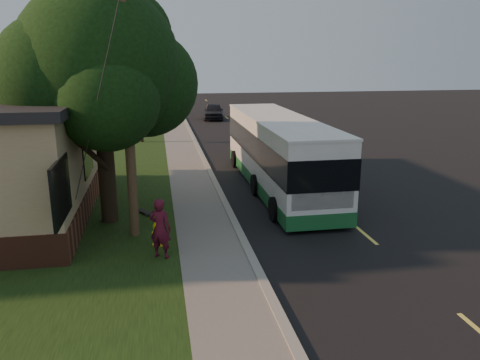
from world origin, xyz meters
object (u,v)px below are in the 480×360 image
Objects in this scene: traffic_signal at (185,81)px; distant_car at (213,111)px; fire_hydrant at (157,234)px; skateboard_main at (145,212)px; transit_bus at (278,151)px; bare_tree_far at (150,97)px; utility_pole at (126,89)px; dumpster at (4,208)px; leafy_tree at (100,69)px; skateboarder at (160,228)px; bare_tree_near at (140,110)px.

distant_car is at bearing -65.91° from traffic_signal.
skateboard_main is (-0.45, 3.07, -0.30)m from fire_hydrant.
transit_bus is 2.67× the size of distant_car.
fire_hydrant is 30.04m from bare_tree_far.
transit_bus reaches higher than skateboard_main.
skateboard_main is at bearing -95.40° from distant_car.
traffic_signal is at bearing 83.42° from utility_pole.
dumpster is (-10.16, -3.36, -0.90)m from transit_bus.
leafy_tree is 5.57m from dumpster.
skateboarder is at bearing -33.29° from dumpster.
fire_hydrant is 0.43× the size of skateboarder.
bare_tree_far is (-0.40, 30.00, 1.57)m from fire_hydrant.
skateboarder is at bearing -89.07° from bare_tree_far.
skateboarder is at bearing -66.82° from utility_pole.
transit_bus is (5.61, -24.21, -0.36)m from bare_tree_far.
leafy_tree reaches higher than transit_bus.
traffic_signal reaches higher than fire_hydrant.
distant_car is at bearing 69.10° from dumpster.
transit_bus reaches higher than distant_car.
skateboard_main is at bearing 8.09° from dumpster.
bare_tree_far reaches higher than transit_bus.
leafy_tree reaches higher than distant_car.
skateboarder is (-5.11, -6.68, -0.71)m from transit_bus.
bare_tree_far is 0.73× the size of traffic_signal.
traffic_signal is at bearing 75.70° from dumpster.
fire_hydrant is at bearing -131.98° from transit_bus.
leafy_tree is at bearing -92.45° from bare_tree_far.
traffic_signal is (3.50, 4.00, 1.16)m from bare_tree_far.
bare_tree_near is at bearing -59.64° from skateboarder.
skateboarder is at bearing -92.81° from distant_car.
bare_tree_near is at bearing -104.04° from traffic_signal.
fire_hydrant is at bearing -93.29° from distant_car.
distant_car is at bearing -72.41° from skateboarder.
leafy_tree is at bearing -97.52° from distant_car.
utility_pole is at bearing -90.60° from bare_tree_far.
leafy_tree is 9.56× the size of skateboard_main.
bare_tree_far is 24.85m from transit_bus.
leafy_tree reaches higher than skateboard_main.
traffic_signal is 31.28m from skateboard_main.
bare_tree_far is 0.35× the size of transit_bus.
bare_tree_far is 2.33× the size of skateboarder.
utility_pole reaches higher than bare_tree_far.
fire_hydrant is 0.17× the size of distant_car.
bare_tree_near is 16.52m from traffic_signal.
dumpster is at bearing -5.96° from skateboarder.
utility_pole reaches higher than skateboard_main.
traffic_signal reaches higher than skateboard_main.
bare_tree_near is 13.66m from transit_bus.
skateboarder is at bearing -127.43° from transit_bus.
distant_car is (5.97, 28.17, -3.90)m from utility_pole.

